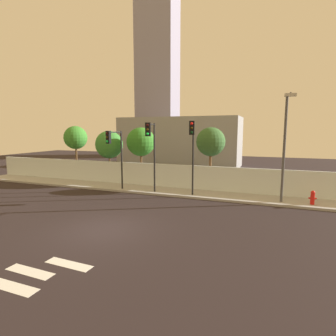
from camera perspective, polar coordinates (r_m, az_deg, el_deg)
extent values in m
plane|color=black|center=(13.30, -13.35, -12.50)|extent=(80.00, 80.00, 0.00)
cube|color=#A0A0A0|center=(20.28, -0.21, -4.95)|extent=(36.00, 2.40, 0.15)
cube|color=silver|center=(21.28, 1.04, -1.66)|extent=(36.00, 0.18, 1.80)
cube|color=silver|center=(9.89, -30.06, -20.83)|extent=(1.80, 0.46, 0.01)
cube|color=silver|center=(10.52, -27.08, -18.84)|extent=(1.81, 0.49, 0.01)
cube|color=silver|center=(10.50, -20.16, -18.48)|extent=(1.81, 0.50, 0.01)
cylinder|color=black|center=(20.82, -9.74, 1.65)|extent=(0.12, 0.12, 4.42)
cylinder|color=black|center=(20.22, -11.15, 7.42)|extent=(0.35, 1.30, 0.08)
cube|color=black|center=(19.76, -12.46, 6.36)|extent=(0.37, 0.27, 0.90)
sphere|color=black|center=(19.67, -12.73, 7.13)|extent=(0.18, 0.18, 0.18)
sphere|color=#33260A|center=(19.67, -12.71, 6.31)|extent=(0.18, 0.18, 0.18)
sphere|color=#19F24C|center=(19.68, -12.68, 5.50)|extent=(0.18, 0.18, 0.18)
cylinder|color=black|center=(18.58, 5.27, 1.97)|extent=(0.12, 0.12, 5.06)
cylinder|color=black|center=(18.08, 5.22, 9.52)|extent=(0.21, 0.82, 0.08)
cube|color=black|center=(17.67, 5.05, 8.42)|extent=(0.37, 0.25, 0.90)
sphere|color=red|center=(17.56, 5.02, 9.31)|extent=(0.18, 0.18, 0.18)
sphere|color=#33260A|center=(17.55, 5.01, 8.39)|extent=(0.18, 0.18, 0.18)
sphere|color=black|center=(17.55, 4.99, 7.48)|extent=(0.18, 0.18, 0.18)
cylinder|color=black|center=(19.55, -2.88, 2.15)|extent=(0.12, 0.12, 4.96)
cylinder|color=black|center=(18.72, -3.56, 9.18)|extent=(0.30, 1.53, 0.08)
cube|color=black|center=(17.97, -4.24, 8.11)|extent=(0.37, 0.25, 0.90)
sphere|color=black|center=(17.86, -4.36, 8.98)|extent=(0.18, 0.18, 0.18)
sphere|color=#33260A|center=(17.86, -4.35, 8.08)|extent=(0.18, 0.18, 0.18)
sphere|color=#19F24C|center=(17.86, -4.34, 7.18)|extent=(0.18, 0.18, 0.18)
cylinder|color=#4C4C51|center=(18.05, 23.25, 3.50)|extent=(0.16, 0.16, 6.50)
cylinder|color=#4C4C51|center=(17.34, 24.11, 13.91)|extent=(0.20, 1.59, 0.10)
cube|color=beige|center=(16.55, 24.40, 13.86)|extent=(0.61, 0.28, 0.16)
cylinder|color=red|center=(18.62, 28.14, -5.75)|extent=(0.24, 0.24, 0.68)
sphere|color=red|center=(18.54, 28.22, -4.61)|extent=(0.26, 0.26, 0.26)
cylinder|color=red|center=(18.59, 27.63, -5.63)|extent=(0.10, 0.09, 0.09)
cylinder|color=red|center=(18.64, 28.67, -5.67)|extent=(0.10, 0.09, 0.09)
cylinder|color=brown|center=(27.23, -18.67, 1.32)|extent=(0.17, 0.17, 3.33)
sphere|color=#3A882D|center=(27.08, -18.89, 6.08)|extent=(2.17, 2.17, 2.17)
cylinder|color=brown|center=(25.11, -12.17, 0.27)|extent=(0.14, 0.14, 2.66)
sphere|color=#388231|center=(24.93, -12.30, 4.84)|extent=(2.46, 2.46, 2.46)
cylinder|color=brown|center=(23.51, -5.66, 0.27)|extent=(0.21, 0.21, 2.95)
sphere|color=#328026|center=(23.33, -5.73, 5.51)|extent=(2.45, 2.45, 2.45)
cylinder|color=brown|center=(21.52, 8.86, -0.30)|extent=(0.21, 0.21, 3.10)
sphere|color=#36632F|center=(21.32, 8.99, 5.48)|extent=(2.25, 2.25, 2.25)
cube|color=gray|center=(35.59, 2.48, 5.54)|extent=(15.40, 6.00, 6.25)
cube|color=gray|center=(50.88, -2.22, 20.27)|extent=(6.74, 5.00, 30.97)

